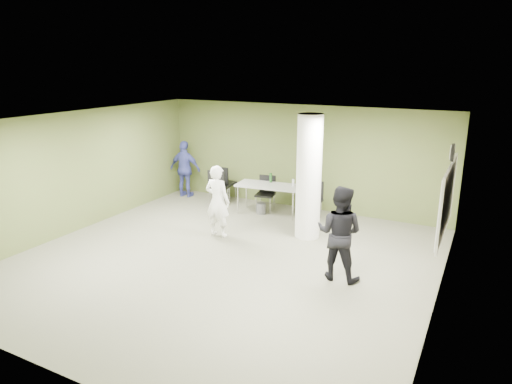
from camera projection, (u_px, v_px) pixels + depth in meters
The scene contains 17 objects.
floor at pixel (225, 260), 9.23m from camera, with size 8.00×8.00×0.00m, color #575645.
ceiling at pixel (222, 121), 8.47m from camera, with size 8.00×8.00×0.00m, color white.
wall_back at pixel (301, 157), 12.27m from camera, with size 8.00×0.02×2.80m, color #505F2D.
wall_left at pixel (77, 172), 10.63m from camera, with size 0.02×8.00×2.80m, color #505F2D.
wall_right_cream at pixel (443, 226), 7.08m from camera, with size 0.02×8.00×2.80m, color beige.
column at pixel (309, 177), 10.12m from camera, with size 0.56×0.56×2.80m, color silver.
whiteboard at pixel (447, 200), 8.11m from camera, with size 0.05×2.30×1.30m.
wall_clock at pixel (452, 153), 7.88m from camera, with size 0.06×0.32×0.32m.
folding_table at pixel (269, 187), 11.85m from camera, with size 1.74×0.90×1.05m.
wastebasket at pixel (261, 209), 12.02m from camera, with size 0.25×0.25×0.28m, color #4C4C4C.
chair_back_left at pixel (224, 181), 13.07m from camera, with size 0.52×0.52×1.01m.
chair_back_right at pixel (218, 184), 12.66m from camera, with size 0.58×0.58×1.01m.
chair_table_left at pixel (266, 190), 12.21m from camera, with size 0.54×0.54×0.94m.
chair_table_right at pixel (313, 197), 11.60m from camera, with size 0.52×0.52×0.96m.
woman_white at pixel (218, 201), 10.33m from camera, with size 0.60×0.40×1.65m, color white.
man_black at pixel (339, 233), 8.23m from camera, with size 0.86×0.67×1.76m, color black.
man_blue at pixel (185, 169), 13.42m from camera, with size 0.98×0.41×1.67m, color #3A4091.
Camera 1 is at (4.49, -7.26, 3.84)m, focal length 32.00 mm.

